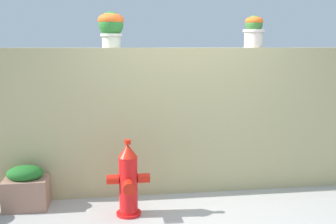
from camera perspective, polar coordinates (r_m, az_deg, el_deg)
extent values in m
cube|color=tan|center=(5.10, 2.15, -1.10)|extent=(5.80, 0.41, 1.82)
cylinder|color=beige|center=(4.97, -8.13, 10.08)|extent=(0.22, 0.22, 0.17)
cylinder|color=beige|center=(4.97, -8.15, 10.88)|extent=(0.26, 0.26, 0.03)
sphere|color=#2A712E|center=(4.98, -8.19, 12.34)|extent=(0.30, 0.30, 0.30)
ellipsoid|color=orange|center=(4.98, -8.20, 12.95)|extent=(0.32, 0.32, 0.17)
cylinder|color=beige|center=(5.21, 12.17, 10.25)|extent=(0.23, 0.23, 0.22)
cylinder|color=beige|center=(5.22, 12.20, 11.31)|extent=(0.27, 0.27, 0.03)
sphere|color=#336A2C|center=(5.22, 12.24, 12.20)|extent=(0.22, 0.22, 0.22)
ellipsoid|color=#E4581B|center=(5.22, 12.25, 12.62)|extent=(0.23, 0.23, 0.12)
cylinder|color=red|center=(4.56, -5.64, -14.24)|extent=(0.27, 0.27, 0.03)
cylinder|color=red|center=(4.45, -5.71, -10.52)|extent=(0.20, 0.20, 0.66)
cone|color=red|center=(4.33, -5.79, -5.54)|extent=(0.21, 0.21, 0.14)
cylinder|color=red|center=(4.30, -5.82, -4.31)|extent=(0.07, 0.07, 0.05)
cylinder|color=red|center=(4.42, -7.94, -9.56)|extent=(0.13, 0.10, 0.10)
cylinder|color=red|center=(4.43, -3.52, -9.44)|extent=(0.13, 0.10, 0.10)
cylinder|color=red|center=(4.27, -5.62, -10.69)|extent=(0.13, 0.15, 0.13)
cube|color=#9B705B|center=(4.93, -19.66, -10.91)|extent=(0.49, 0.35, 0.35)
ellipsoid|color=#1F6222|center=(4.85, -19.81, -8.28)|extent=(0.41, 0.30, 0.18)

